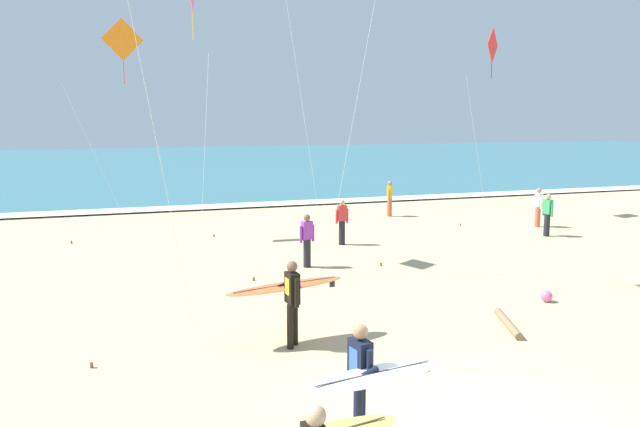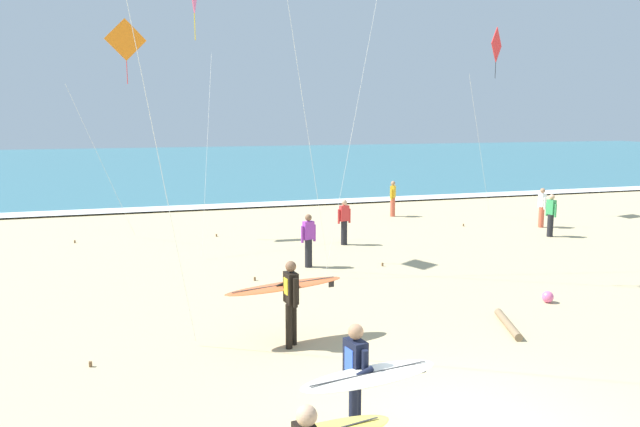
# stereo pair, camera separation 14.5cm
# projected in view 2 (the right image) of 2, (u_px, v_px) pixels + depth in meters

# --- Properties ---
(ocean_water) EXTENTS (160.00, 60.00, 0.08)m
(ocean_water) POSITION_uv_depth(u_px,v_px,m) (179.00, 163.00, 58.02)
(ocean_water) COLOR #336B7A
(ocean_water) RESTS_ON ground
(shoreline_foam) EXTENTS (160.00, 1.58, 0.01)m
(shoreline_foam) POSITION_uv_depth(u_px,v_px,m) (227.00, 206.00, 30.01)
(shoreline_foam) COLOR white
(shoreline_foam) RESTS_ON ocean_water
(surfer_lead) EXTENTS (2.49, 1.06, 1.71)m
(surfer_lead) POSITION_uv_depth(u_px,v_px,m) (287.00, 292.00, 11.90)
(surfer_lead) COLOR black
(surfer_lead) RESTS_ON ground
(surfer_trailing) EXTENTS (2.10, 1.12, 1.71)m
(surfer_trailing) POSITION_uv_depth(u_px,v_px,m) (362.00, 376.00, 8.05)
(surfer_trailing) COLOR black
(surfer_trailing) RESTS_ON ground
(kite_diamond_amber_high) EXTENTS (2.80, 0.61, 7.83)m
(kite_diamond_amber_high) POSITION_uv_depth(u_px,v_px,m) (125.00, 44.00, 21.48)
(kite_diamond_amber_high) COLOR orange
(kite_diamond_amber_high) RESTS_ON ground
(kite_diamond_scarlet_low) EXTENTS (3.29, 2.86, 8.28)m
(kite_diamond_scarlet_low) POSITION_uv_depth(u_px,v_px,m) (496.00, 49.00, 26.64)
(kite_diamond_scarlet_low) COLOR red
(kite_diamond_scarlet_low) RESTS_ON ground
(bystander_red_top) EXTENTS (0.50, 0.22, 1.59)m
(bystander_red_top) POSITION_uv_depth(u_px,v_px,m) (344.00, 222.00, 21.19)
(bystander_red_top) COLOR black
(bystander_red_top) RESTS_ON ground
(bystander_white_top) EXTENTS (0.22, 0.50, 1.59)m
(bystander_white_top) POSITION_uv_depth(u_px,v_px,m) (542.00, 207.00, 24.53)
(bystander_white_top) COLOR #D8593F
(bystander_white_top) RESTS_ON ground
(bystander_purple_top) EXTENTS (0.49, 0.26, 1.59)m
(bystander_purple_top) POSITION_uv_depth(u_px,v_px,m) (308.00, 240.00, 18.03)
(bystander_purple_top) COLOR black
(bystander_purple_top) RESTS_ON ground
(bystander_yellow_top) EXTENTS (0.35, 0.40, 1.59)m
(bystander_yellow_top) POSITION_uv_depth(u_px,v_px,m) (393.00, 198.00, 27.22)
(bystander_yellow_top) COLOR #D8593F
(bystander_yellow_top) RESTS_ON ground
(bystander_green_top) EXTENTS (0.22, 0.50, 1.59)m
(bystander_green_top) POSITION_uv_depth(u_px,v_px,m) (551.00, 215.00, 22.62)
(bystander_green_top) COLOR black
(bystander_green_top) RESTS_ON ground
(beach_ball) EXTENTS (0.28, 0.28, 0.28)m
(beach_ball) POSITION_uv_depth(u_px,v_px,m) (548.00, 297.00, 14.67)
(beach_ball) COLOR pink
(beach_ball) RESTS_ON ground
(driftwood_log) EXTENTS (0.70, 1.60, 0.16)m
(driftwood_log) POSITION_uv_depth(u_px,v_px,m) (508.00, 324.00, 12.93)
(driftwood_log) COLOR #846B4C
(driftwood_log) RESTS_ON ground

